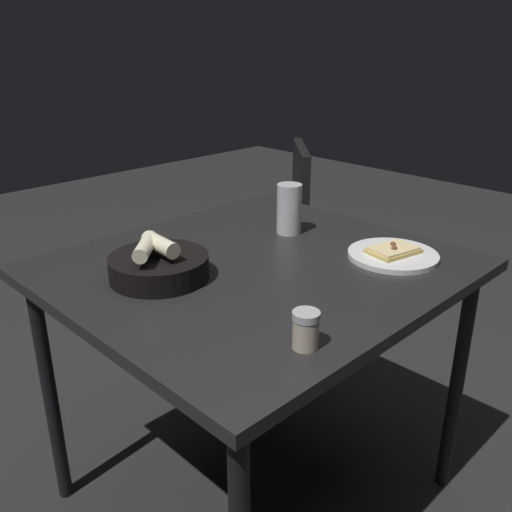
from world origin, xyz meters
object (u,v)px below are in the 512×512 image
object	(u,v)px
chair_near	(272,232)
bread_basket	(158,265)
pizza_plate	(393,254)
pepper_shaker	(306,332)
dining_table	(256,287)
beer_glass	(289,211)

from	to	relation	value
chair_near	bread_basket	bearing A→B (deg)	28.83
pizza_plate	pepper_shaker	world-z (taller)	pepper_shaker
dining_table	chair_near	xyz separation A→B (m)	(-0.71, -0.62, -0.17)
beer_glass	pizza_plate	bearing A→B (deg)	98.42
bread_basket	beer_glass	bearing A→B (deg)	-179.82
bread_basket	chair_near	bearing A→B (deg)	-151.17
pizza_plate	chair_near	distance (m)	0.98
dining_table	beer_glass	world-z (taller)	beer_glass
dining_table	beer_glass	size ratio (longest dim) A/B	6.64
pizza_plate	beer_glass	xyz separation A→B (m)	(0.05, -0.33, 0.06)
pizza_plate	chair_near	world-z (taller)	chair_near
dining_table	bread_basket	xyz separation A→B (m)	(0.24, -0.10, 0.11)
beer_glass	chair_near	world-z (taller)	beer_glass
chair_near	beer_glass	bearing A→B (deg)	47.73
pizza_plate	pepper_shaker	xyz separation A→B (m)	(0.51, 0.13, 0.02)
pizza_plate	chair_near	size ratio (longest dim) A/B	0.27
pizza_plate	pepper_shaker	size ratio (longest dim) A/B	3.16
dining_table	beer_glass	bearing A→B (deg)	-157.23
pizza_plate	bread_basket	xyz separation A→B (m)	(0.52, -0.33, 0.02)
beer_glass	chair_near	distance (m)	0.77
dining_table	pizza_plate	distance (m)	0.37
bread_basket	pizza_plate	bearing A→B (deg)	147.79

